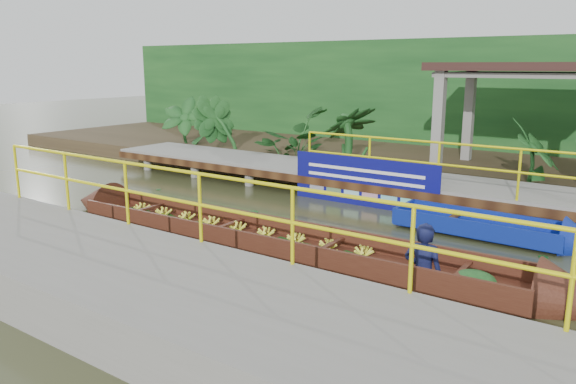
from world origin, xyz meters
The scene contains 10 objects.
ground centered at (0.00, 0.00, 0.00)m, with size 80.00×80.00×0.00m, color #2F351A.
land_strip centered at (0.00, 7.50, 0.23)m, with size 30.00×8.00×0.45m, color #322819.
far_dock centered at (0.02, 3.43, 0.48)m, with size 16.00×2.06×1.66m.
near_dock centered at (1.00, -4.20, 0.30)m, with size 18.00×2.40×1.73m.
pavilion centered at (3.00, 6.30, 2.82)m, with size 4.40×3.00×3.00m.
foliage_backdrop centered at (0.00, 10.00, 2.00)m, with size 30.00×0.80×4.00m, color #133B17.
vendor_boat centered at (0.86, -1.12, 0.21)m, with size 10.76×1.38×2.06m.
moored_blue_boat centered at (4.23, 1.72, 0.15)m, with size 3.66×1.06×0.87m.
blue_banner centered at (0.51, 2.48, 0.56)m, with size 3.59×0.04×1.12m.
tropical_plants centered at (-1.75, 5.30, 1.21)m, with size 14.22×1.22×1.52m.
Camera 1 is at (6.28, -8.63, 3.14)m, focal length 35.00 mm.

